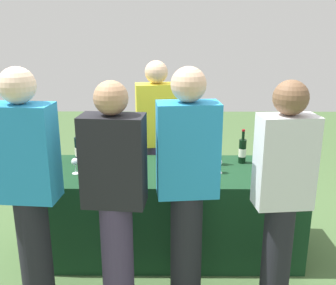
{
  "coord_description": "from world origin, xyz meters",
  "views": [
    {
      "loc": [
        0.02,
        -3.17,
        1.98
      ],
      "look_at": [
        0.0,
        0.0,
        1.03
      ],
      "focal_mm": 41.79,
      "sensor_mm": 36.0,
      "label": 1
    }
  ],
  "objects_px": {
    "wine_glass_4": "(260,163)",
    "guest_3": "(282,193)",
    "wine_bottle_4": "(242,151)",
    "guest_1": "(115,193)",
    "wine_bottle_0": "(79,150)",
    "wine_bottle_2": "(192,150)",
    "wine_bottle_3": "(213,153)",
    "guest_0": "(28,186)",
    "wine_bottle_1": "(114,153)",
    "wine_glass_1": "(88,168)",
    "server_pouring": "(157,137)",
    "wine_glass_3": "(219,163)",
    "wine_glass_2": "(193,164)",
    "wine_glass_0": "(75,163)",
    "guest_2": "(187,182)"
  },
  "relations": [
    {
      "from": "guest_1",
      "to": "wine_bottle_2",
      "type": "bearing_deg",
      "value": 64.91
    },
    {
      "from": "wine_glass_4",
      "to": "server_pouring",
      "type": "relative_size",
      "value": 0.08
    },
    {
      "from": "wine_bottle_3",
      "to": "guest_0",
      "type": "distance_m",
      "value": 1.62
    },
    {
      "from": "wine_glass_0",
      "to": "wine_glass_1",
      "type": "distance_m",
      "value": 0.18
    },
    {
      "from": "wine_glass_2",
      "to": "wine_glass_4",
      "type": "height_order",
      "value": "wine_glass_2"
    },
    {
      "from": "wine_bottle_2",
      "to": "wine_glass_2",
      "type": "relative_size",
      "value": 2.36
    },
    {
      "from": "wine_bottle_4",
      "to": "wine_glass_3",
      "type": "relative_size",
      "value": 2.5
    },
    {
      "from": "wine_glass_0",
      "to": "guest_1",
      "type": "bearing_deg",
      "value": -57.41
    },
    {
      "from": "wine_bottle_1",
      "to": "wine_glass_3",
      "type": "xyz_separation_m",
      "value": [
        0.92,
        -0.22,
        -0.02
      ]
    },
    {
      "from": "wine_bottle_3",
      "to": "wine_bottle_4",
      "type": "distance_m",
      "value": 0.28
    },
    {
      "from": "wine_bottle_4",
      "to": "wine_bottle_0",
      "type": "bearing_deg",
      "value": -179.89
    },
    {
      "from": "wine_bottle_1",
      "to": "wine_glass_1",
      "type": "relative_size",
      "value": 2.26
    },
    {
      "from": "wine_bottle_1",
      "to": "wine_glass_1",
      "type": "height_order",
      "value": "wine_bottle_1"
    },
    {
      "from": "wine_bottle_2",
      "to": "wine_glass_1",
      "type": "bearing_deg",
      "value": -154.39
    },
    {
      "from": "wine_bottle_2",
      "to": "wine_bottle_4",
      "type": "height_order",
      "value": "wine_bottle_2"
    },
    {
      "from": "wine_bottle_4",
      "to": "guest_0",
      "type": "bearing_deg",
      "value": -148.89
    },
    {
      "from": "wine_glass_3",
      "to": "wine_bottle_4",
      "type": "bearing_deg",
      "value": 46.63
    },
    {
      "from": "wine_glass_4",
      "to": "wine_bottle_0",
      "type": "bearing_deg",
      "value": 170.3
    },
    {
      "from": "wine_glass_2",
      "to": "guest_1",
      "type": "distance_m",
      "value": 0.86
    },
    {
      "from": "guest_2",
      "to": "wine_glass_3",
      "type": "bearing_deg",
      "value": 58.78
    },
    {
      "from": "wine_glass_2",
      "to": "server_pouring",
      "type": "height_order",
      "value": "server_pouring"
    },
    {
      "from": "wine_glass_3",
      "to": "guest_1",
      "type": "height_order",
      "value": "guest_1"
    },
    {
      "from": "wine_glass_1",
      "to": "wine_glass_2",
      "type": "bearing_deg",
      "value": 6.01
    },
    {
      "from": "wine_bottle_0",
      "to": "wine_bottle_1",
      "type": "bearing_deg",
      "value": -6.25
    },
    {
      "from": "wine_bottle_2",
      "to": "guest_2",
      "type": "relative_size",
      "value": 0.19
    },
    {
      "from": "wine_bottle_0",
      "to": "wine_bottle_2",
      "type": "distance_m",
      "value": 1.03
    },
    {
      "from": "wine_bottle_1",
      "to": "server_pouring",
      "type": "xyz_separation_m",
      "value": [
        0.37,
        0.45,
        0.02
      ]
    },
    {
      "from": "wine_glass_4",
      "to": "guest_0",
      "type": "height_order",
      "value": "guest_0"
    },
    {
      "from": "wine_bottle_3",
      "to": "wine_glass_0",
      "type": "relative_size",
      "value": 2.25
    },
    {
      "from": "guest_1",
      "to": "wine_glass_2",
      "type": "bearing_deg",
      "value": 54.09
    },
    {
      "from": "wine_glass_3",
      "to": "guest_0",
      "type": "relative_size",
      "value": 0.07
    },
    {
      "from": "wine_bottle_0",
      "to": "wine_bottle_2",
      "type": "height_order",
      "value": "wine_bottle_0"
    },
    {
      "from": "wine_bottle_4",
      "to": "guest_1",
      "type": "distance_m",
      "value": 1.4
    },
    {
      "from": "wine_glass_0",
      "to": "wine_glass_3",
      "type": "relative_size",
      "value": 1.11
    },
    {
      "from": "wine_glass_0",
      "to": "guest_2",
      "type": "xyz_separation_m",
      "value": [
        0.91,
        -0.59,
        0.07
      ]
    },
    {
      "from": "wine_glass_4",
      "to": "guest_3",
      "type": "height_order",
      "value": "guest_3"
    },
    {
      "from": "guest_0",
      "to": "guest_2",
      "type": "relative_size",
      "value": 1.0
    },
    {
      "from": "wine_bottle_0",
      "to": "wine_bottle_3",
      "type": "relative_size",
      "value": 1.1
    },
    {
      "from": "wine_glass_2",
      "to": "server_pouring",
      "type": "bearing_deg",
      "value": 114.43
    },
    {
      "from": "guest_1",
      "to": "guest_2",
      "type": "distance_m",
      "value": 0.5
    },
    {
      "from": "wine_glass_4",
      "to": "guest_3",
      "type": "bearing_deg",
      "value": -91.03
    },
    {
      "from": "wine_glass_4",
      "to": "guest_0",
      "type": "distance_m",
      "value": 1.84
    },
    {
      "from": "wine_bottle_0",
      "to": "wine_bottle_3",
      "type": "distance_m",
      "value": 1.21
    },
    {
      "from": "wine_bottle_4",
      "to": "wine_glass_2",
      "type": "bearing_deg",
      "value": -146.32
    },
    {
      "from": "wine_glass_3",
      "to": "guest_1",
      "type": "distance_m",
      "value": 1.04
    },
    {
      "from": "wine_bottle_0",
      "to": "server_pouring",
      "type": "bearing_deg",
      "value": 31.1
    },
    {
      "from": "wine_bottle_3",
      "to": "wine_glass_3",
      "type": "bearing_deg",
      "value": -82.32
    },
    {
      "from": "wine_glass_2",
      "to": "server_pouring",
      "type": "distance_m",
      "value": 0.79
    },
    {
      "from": "wine_bottle_1",
      "to": "guest_2",
      "type": "xyz_separation_m",
      "value": [
        0.63,
        -0.83,
        0.06
      ]
    },
    {
      "from": "wine_bottle_2",
      "to": "wine_glass_4",
      "type": "xyz_separation_m",
      "value": [
        0.56,
        -0.29,
        -0.02
      ]
    }
  ]
}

